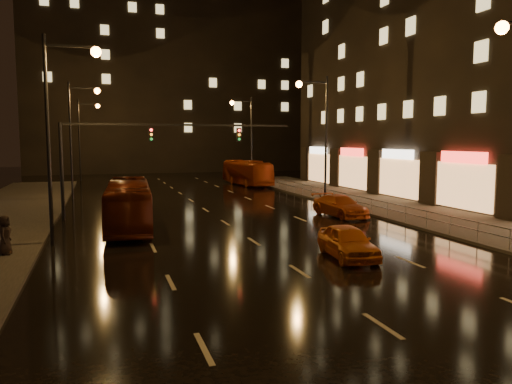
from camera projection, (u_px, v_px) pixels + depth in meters
ground at (211, 214)px, 34.60m from camera, size 140.00×140.00×0.00m
sidewalk_right at (422, 214)px, 33.87m from camera, size 7.00×70.00×0.15m
building_distant at (167, 62)px, 83.26m from camera, size 44.00×16.00×36.00m
traffic_signal at (135, 145)px, 32.60m from camera, size 15.31×0.32×6.20m
railing_right at (357, 199)px, 35.65m from camera, size 0.05×56.00×1.00m
bus_red at (129, 204)px, 28.63m from camera, size 3.00×10.22×2.81m
bus_curb at (247, 173)px, 56.33m from camera, size 3.22×10.22×2.80m
taxi_near at (348, 242)px, 21.57m from camera, size 2.13×4.34×1.42m
taxi_far at (340, 206)px, 33.38m from camera, size 2.56×5.04×1.40m
pedestrian_c at (5, 235)px, 21.54m from camera, size 0.63×0.89×1.71m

